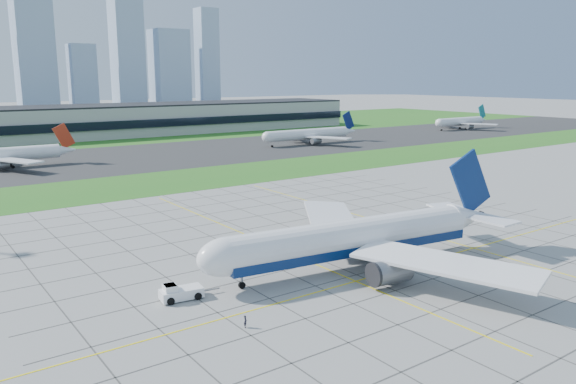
{
  "coord_description": "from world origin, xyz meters",
  "views": [
    {
      "loc": [
        -63.96,
        -59.68,
        29.45
      ],
      "look_at": [
        0.4,
        29.48,
        7.0
      ],
      "focal_mm": 35.0,
      "sensor_mm": 36.0,
      "label": 1
    }
  ],
  "objects_px": {
    "airliner": "(354,238)",
    "distant_jet_2": "(309,134)",
    "distant_jet_1": "(2,155)",
    "distant_jet_3": "(461,122)",
    "crew_near": "(245,321)",
    "pushback_tug": "(179,292)"
  },
  "relations": [
    {
      "from": "airliner",
      "to": "distant_jet_2",
      "type": "bearing_deg",
      "value": 62.06
    },
    {
      "from": "distant_jet_1",
      "to": "distant_jet_3",
      "type": "height_order",
      "value": "same"
    },
    {
      "from": "crew_near",
      "to": "distant_jet_1",
      "type": "bearing_deg",
      "value": 33.16
    },
    {
      "from": "pushback_tug",
      "to": "distant_jet_3",
      "type": "relative_size",
      "value": 0.2
    },
    {
      "from": "crew_near",
      "to": "distant_jet_2",
      "type": "bearing_deg",
      "value": -7.62
    },
    {
      "from": "crew_near",
      "to": "distant_jet_1",
      "type": "relative_size",
      "value": 0.04
    },
    {
      "from": "crew_near",
      "to": "distant_jet_3",
      "type": "distance_m",
      "value": 284.56
    },
    {
      "from": "pushback_tug",
      "to": "distant_jet_3",
      "type": "distance_m",
      "value": 280.29
    },
    {
      "from": "distant_jet_1",
      "to": "pushback_tug",
      "type": "bearing_deg",
      "value": -90.46
    },
    {
      "from": "distant_jet_2",
      "to": "airliner",
      "type": "bearing_deg",
      "value": -125.49
    },
    {
      "from": "airliner",
      "to": "distant_jet_1",
      "type": "height_order",
      "value": "airliner"
    },
    {
      "from": "distant_jet_1",
      "to": "airliner",
      "type": "bearing_deg",
      "value": -79.27
    },
    {
      "from": "distant_jet_1",
      "to": "distant_jet_3",
      "type": "distance_m",
      "value": 241.77
    },
    {
      "from": "airliner",
      "to": "distant_jet_1",
      "type": "bearing_deg",
      "value": 108.28
    },
    {
      "from": "distant_jet_2",
      "to": "crew_near",
      "type": "bearing_deg",
      "value": -130.18
    },
    {
      "from": "airliner",
      "to": "crew_near",
      "type": "height_order",
      "value": "airliner"
    },
    {
      "from": "airliner",
      "to": "distant_jet_2",
      "type": "distance_m",
      "value": 168.3
    },
    {
      "from": "crew_near",
      "to": "distant_jet_1",
      "type": "xyz_separation_m",
      "value": [
        -1.58,
        150.46,
        3.71
      ]
    },
    {
      "from": "airliner",
      "to": "pushback_tug",
      "type": "bearing_deg",
      "value": 179.36
    },
    {
      "from": "airliner",
      "to": "distant_jet_3",
      "type": "bearing_deg",
      "value": 41.36
    },
    {
      "from": "distant_jet_1",
      "to": "distant_jet_3",
      "type": "xyz_separation_m",
      "value": [
        241.76,
        2.08,
        -0.0
      ]
    },
    {
      "from": "crew_near",
      "to": "distant_jet_3",
      "type": "xyz_separation_m",
      "value": [
        240.19,
        152.54,
        3.71
      ]
    }
  ]
}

